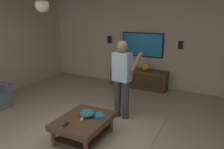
% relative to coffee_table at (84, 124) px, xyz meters
% --- Properties ---
extents(ground_plane, '(8.66, 8.66, 0.00)m').
position_rel_coffee_table_xyz_m(ground_plane, '(-0.24, -0.15, -0.30)').
color(ground_plane, tan).
extents(wall_back_tv, '(0.10, 7.03, 2.63)m').
position_rel_coffee_table_xyz_m(wall_back_tv, '(3.42, -0.15, 1.02)').
color(wall_back_tv, '#C6B299').
rests_on(wall_back_tv, ground).
extents(area_rug, '(2.41, 2.26, 0.01)m').
position_rel_coffee_table_xyz_m(area_rug, '(0.20, 0.00, -0.29)').
color(area_rug, tan).
rests_on(area_rug, ground).
extents(coffee_table, '(1.00, 0.80, 0.40)m').
position_rel_coffee_table_xyz_m(coffee_table, '(0.00, 0.00, 0.00)').
color(coffee_table, '#513823').
rests_on(coffee_table, ground).
extents(media_console, '(0.45, 1.70, 0.55)m').
position_rel_coffee_table_xyz_m(media_console, '(3.08, 0.13, -0.02)').
color(media_console, '#513823').
rests_on(media_console, ground).
extents(tv, '(0.05, 1.26, 0.71)m').
position_rel_coffee_table_xyz_m(tv, '(3.32, 0.13, 0.96)').
color(tv, black).
extents(person_standing, '(0.58, 0.59, 1.64)m').
position_rel_coffee_table_xyz_m(person_standing, '(1.07, -0.24, 0.64)').
color(person_standing, '#3F3F3F').
rests_on(person_standing, ground).
extents(bowl, '(0.26, 0.26, 0.12)m').
position_rel_coffee_table_xyz_m(bowl, '(0.09, -0.02, 0.16)').
color(bowl, teal).
rests_on(bowl, coffee_table).
extents(remote_white, '(0.16, 0.09, 0.02)m').
position_rel_coffee_table_xyz_m(remote_white, '(-0.02, 0.00, 0.12)').
color(remote_white, white).
rests_on(remote_white, coffee_table).
extents(remote_black, '(0.15, 0.06, 0.02)m').
position_rel_coffee_table_xyz_m(remote_black, '(-0.33, 0.12, 0.12)').
color(remote_black, black).
rests_on(remote_black, coffee_table).
extents(book, '(0.27, 0.27, 0.04)m').
position_rel_coffee_table_xyz_m(book, '(0.19, -0.20, 0.12)').
color(book, teal).
rests_on(book, coffee_table).
extents(vase_round, '(0.22, 0.22, 0.22)m').
position_rel_coffee_table_xyz_m(vase_round, '(3.07, -0.08, 0.36)').
color(vase_round, gold).
rests_on(vase_round, media_console).
extents(wall_speaker_left, '(0.06, 0.12, 0.22)m').
position_rel_coffee_table_xyz_m(wall_speaker_left, '(3.34, -0.96, 1.02)').
color(wall_speaker_left, black).
extents(wall_speaker_right, '(0.06, 0.12, 0.22)m').
position_rel_coffee_table_xyz_m(wall_speaker_right, '(3.34, 1.24, 1.06)').
color(wall_speaker_right, black).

